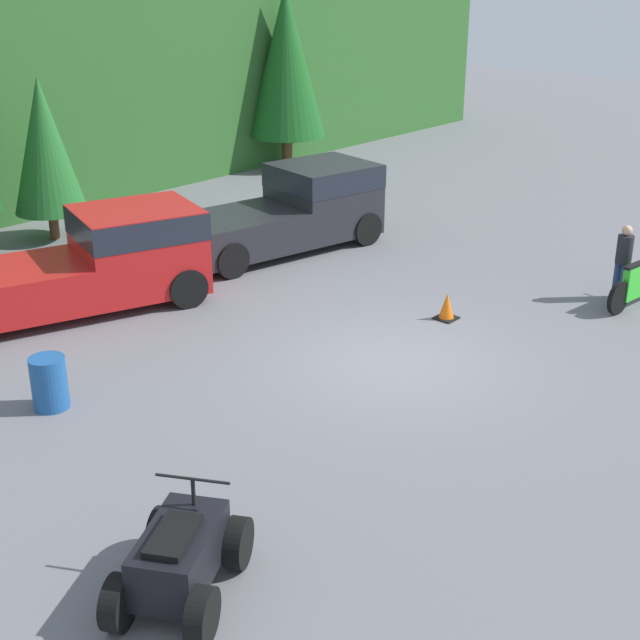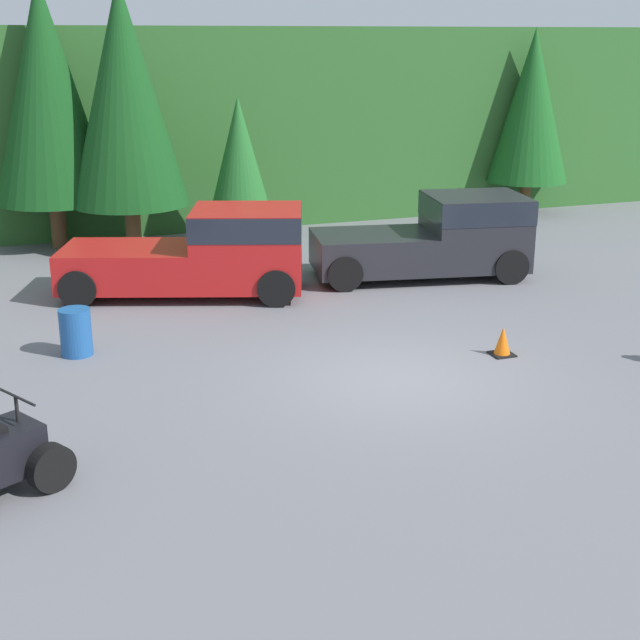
{
  "view_description": "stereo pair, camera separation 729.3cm",
  "coord_description": "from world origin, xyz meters",
  "px_view_note": "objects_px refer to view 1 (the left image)",
  "views": [
    {
      "loc": [
        -11.73,
        -8.65,
        6.84
      ],
      "look_at": [
        -1.11,
        0.82,
        0.95
      ],
      "focal_mm": 50.0,
      "sensor_mm": 36.0,
      "label": 1
    },
    {
      "loc": [
        -6.0,
        -13.0,
        5.63
      ],
      "look_at": [
        -1.11,
        0.82,
        0.95
      ],
      "focal_mm": 50.0,
      "sensor_mm": 36.0,
      "label": 2
    }
  ],
  "objects_px": {
    "dirt_bike": "(640,282)",
    "quad_atv": "(180,559)",
    "pickup_truck_second": "(297,206)",
    "pickup_truck_red": "(97,259)",
    "steel_barrel": "(49,383)",
    "traffic_cone": "(447,307)",
    "rider_person": "(623,259)"
  },
  "relations": [
    {
      "from": "pickup_truck_second",
      "to": "quad_atv",
      "type": "bearing_deg",
      "value": -132.35
    },
    {
      "from": "pickup_truck_second",
      "to": "rider_person",
      "type": "bearing_deg",
      "value": -65.78
    },
    {
      "from": "dirt_bike",
      "to": "steel_barrel",
      "type": "distance_m",
      "value": 11.94
    },
    {
      "from": "pickup_truck_second",
      "to": "traffic_cone",
      "type": "xyz_separation_m",
      "value": [
        -1.51,
        -5.52,
        -0.78
      ]
    },
    {
      "from": "dirt_bike",
      "to": "traffic_cone",
      "type": "height_order",
      "value": "dirt_bike"
    },
    {
      "from": "rider_person",
      "to": "steel_barrel",
      "type": "bearing_deg",
      "value": 172.84
    },
    {
      "from": "pickup_truck_second",
      "to": "pickup_truck_red",
      "type": "bearing_deg",
      "value": -172.37
    },
    {
      "from": "dirt_bike",
      "to": "quad_atv",
      "type": "bearing_deg",
      "value": -173.75
    },
    {
      "from": "quad_atv",
      "to": "steel_barrel",
      "type": "xyz_separation_m",
      "value": [
        1.55,
        5.1,
        -0.04
      ]
    },
    {
      "from": "steel_barrel",
      "to": "pickup_truck_second",
      "type": "bearing_deg",
      "value": 17.91
    },
    {
      "from": "pickup_truck_second",
      "to": "traffic_cone",
      "type": "height_order",
      "value": "pickup_truck_second"
    },
    {
      "from": "pickup_truck_second",
      "to": "quad_atv",
      "type": "distance_m",
      "value": 13.18
    },
    {
      "from": "pickup_truck_red",
      "to": "traffic_cone",
      "type": "bearing_deg",
      "value": -35.36
    },
    {
      "from": "pickup_truck_red",
      "to": "rider_person",
      "type": "height_order",
      "value": "pickup_truck_red"
    },
    {
      "from": "quad_atv",
      "to": "dirt_bike",
      "type": "bearing_deg",
      "value": -29.78
    },
    {
      "from": "pickup_truck_second",
      "to": "quad_atv",
      "type": "xyz_separation_m",
      "value": [
        -10.48,
        -7.99,
        -0.55
      ]
    },
    {
      "from": "pickup_truck_red",
      "to": "dirt_bike",
      "type": "bearing_deg",
      "value": -29.16
    },
    {
      "from": "rider_person",
      "to": "quad_atv",
      "type": "bearing_deg",
      "value": -161.79
    },
    {
      "from": "pickup_truck_second",
      "to": "dirt_bike",
      "type": "xyz_separation_m",
      "value": [
        1.83,
        -8.06,
        -0.54
      ]
    },
    {
      "from": "quad_atv",
      "to": "pickup_truck_second",
      "type": "bearing_deg",
      "value": 7.9
    },
    {
      "from": "dirt_bike",
      "to": "traffic_cone",
      "type": "distance_m",
      "value": 4.21
    },
    {
      "from": "pickup_truck_second",
      "to": "rider_person",
      "type": "relative_size",
      "value": 3.34
    },
    {
      "from": "quad_atv",
      "to": "steel_barrel",
      "type": "relative_size",
      "value": 2.56
    },
    {
      "from": "quad_atv",
      "to": "traffic_cone",
      "type": "relative_size",
      "value": 4.09
    },
    {
      "from": "dirt_bike",
      "to": "steel_barrel",
      "type": "xyz_separation_m",
      "value": [
        -10.76,
        5.18,
        -0.05
      ]
    },
    {
      "from": "pickup_truck_red",
      "to": "pickup_truck_second",
      "type": "bearing_deg",
      "value": 16.0
    },
    {
      "from": "rider_person",
      "to": "dirt_bike",
      "type": "bearing_deg",
      "value": -79.8
    },
    {
      "from": "quad_atv",
      "to": "traffic_cone",
      "type": "distance_m",
      "value": 9.3
    },
    {
      "from": "rider_person",
      "to": "steel_barrel",
      "type": "relative_size",
      "value": 1.84
    },
    {
      "from": "pickup_truck_second",
      "to": "quad_atv",
      "type": "height_order",
      "value": "pickup_truck_second"
    },
    {
      "from": "traffic_cone",
      "to": "steel_barrel",
      "type": "bearing_deg",
      "value": 160.43
    },
    {
      "from": "rider_person",
      "to": "traffic_cone",
      "type": "xyz_separation_m",
      "value": [
        -3.39,
        2.1,
        -0.63
      ]
    }
  ]
}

